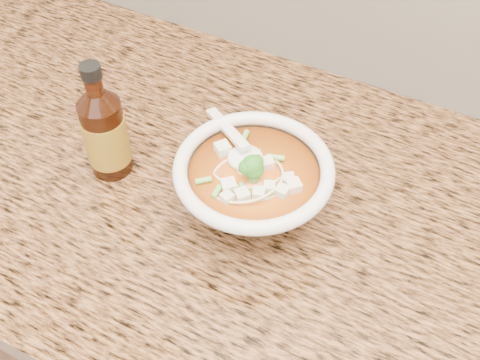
% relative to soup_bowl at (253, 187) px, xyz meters
% --- Properties ---
extents(counter_slab, '(4.00, 0.68, 0.04)m').
position_rel_soup_bowl_xyz_m(counter_slab, '(0.19, 0.03, -0.07)').
color(counter_slab, brown).
rests_on(counter_slab, cabinet).
extents(soup_bowl, '(0.22, 0.21, 0.12)m').
position_rel_soup_bowl_xyz_m(soup_bowl, '(0.00, 0.00, 0.00)').
color(soup_bowl, white).
rests_on(soup_bowl, counter_slab).
extents(hot_sauce_bottle, '(0.07, 0.07, 0.19)m').
position_rel_soup_bowl_xyz_m(hot_sauce_bottle, '(-0.22, -0.02, 0.02)').
color(hot_sauce_bottle, '#3F1808').
rests_on(hot_sauce_bottle, counter_slab).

